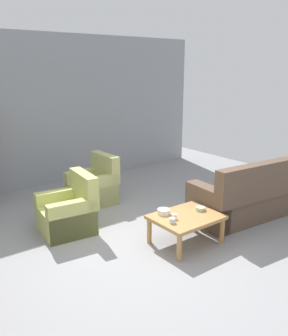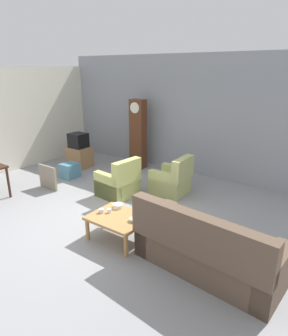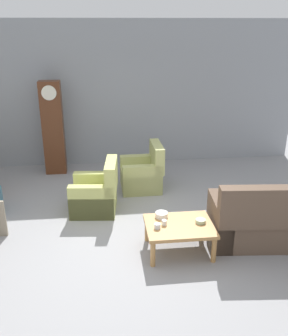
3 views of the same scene
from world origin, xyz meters
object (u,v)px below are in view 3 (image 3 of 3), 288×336
object	(u,v)px
cup_white_porcelain	(164,223)
cup_blue_rimmed	(157,226)
armchair_olive_far	(143,174)
bowl_shallow_green	(201,221)
coffee_table_wood	(179,228)
grandfather_clock	(53,128)
armchair_olive_near	(96,195)
bowl_white_stacked	(162,215)
couch_floral	(283,221)

from	to	relation	value
cup_white_porcelain	cup_blue_rimmed	distance (m)	0.14
armchair_olive_far	bowl_shallow_green	bearing A→B (deg)	-75.48
cup_white_porcelain	armchair_olive_far	bearing A→B (deg)	91.23
coffee_table_wood	bowl_shallow_green	xyz separation A→B (m)	(0.31, 0.02, 0.09)
coffee_table_wood	grandfather_clock	bearing A→B (deg)	121.81
armchair_olive_near	bowl_white_stacked	bearing A→B (deg)	-50.13
grandfather_clock	cup_blue_rimmed	size ratio (longest dim) A/B	22.83
cup_blue_rimmed	couch_floral	bearing A→B (deg)	3.60
grandfather_clock	bowl_shallow_green	distance (m)	4.13
couch_floral	cup_white_porcelain	distance (m)	1.80
armchair_olive_near	cup_blue_rimmed	world-z (taller)	armchair_olive_near
couch_floral	bowl_white_stacked	xyz separation A→B (m)	(-1.80, 0.19, 0.11)
couch_floral	bowl_shallow_green	distance (m)	1.27
coffee_table_wood	bowl_white_stacked	bearing A→B (deg)	131.13
coffee_table_wood	bowl_shallow_green	bearing A→B (deg)	3.99
couch_floral	cup_blue_rimmed	xyz separation A→B (m)	(-1.91, -0.12, 0.11)
cup_white_porcelain	bowl_shallow_green	size ratio (longest dim) A/B	0.49
cup_blue_rimmed	bowl_shallow_green	bearing A→B (deg)	7.65
armchair_olive_far	bowl_white_stacked	xyz separation A→B (m)	(0.05, -2.00, 0.16)
coffee_table_wood	cup_blue_rimmed	size ratio (longest dim) A/B	10.95
armchair_olive_near	armchair_olive_far	xyz separation A→B (m)	(0.92, 0.85, 0.00)
coffee_table_wood	cup_blue_rimmed	world-z (taller)	cup_blue_rimmed
cup_white_porcelain	bowl_shallow_green	xyz separation A→B (m)	(0.53, 0.00, -0.01)
bowl_shallow_green	grandfather_clock	bearing A→B (deg)	125.69
grandfather_clock	bowl_shallow_green	world-z (taller)	grandfather_clock
armchair_olive_near	coffee_table_wood	bearing A→B (deg)	-49.90
coffee_table_wood	armchair_olive_near	bearing A→B (deg)	130.10
armchair_olive_far	bowl_shallow_green	size ratio (longest dim) A/B	6.17
armchair_olive_far	grandfather_clock	size ratio (longest dim) A/B	0.46
armchair_olive_near	cup_white_porcelain	world-z (taller)	armchair_olive_near
armchair_olive_near	cup_white_porcelain	distance (m)	1.70
coffee_table_wood	cup_white_porcelain	xyz separation A→B (m)	(-0.22, 0.02, 0.10)
bowl_white_stacked	armchair_olive_far	bearing A→B (deg)	91.31
cup_white_porcelain	bowl_white_stacked	world-z (taller)	same
couch_floral	bowl_white_stacked	size ratio (longest dim) A/B	11.72
armchair_olive_far	bowl_shallow_green	xyz separation A→B (m)	(0.58, -2.23, 0.15)
couch_floral	armchair_olive_far	world-z (taller)	couch_floral
bowl_white_stacked	bowl_shallow_green	xyz separation A→B (m)	(0.53, -0.23, -0.01)
couch_floral	armchair_olive_far	bearing A→B (deg)	130.06
armchair_olive_near	bowl_shallow_green	xyz separation A→B (m)	(1.49, -1.38, 0.15)
coffee_table_wood	grandfather_clock	size ratio (longest dim) A/B	0.48
couch_floral	cup_white_porcelain	size ratio (longest dim) A/B	29.52
grandfather_clock	coffee_table_wood	bearing A→B (deg)	-58.19
armchair_olive_far	bowl_shallow_green	world-z (taller)	armchair_olive_far
grandfather_clock	bowl_white_stacked	size ratio (longest dim) A/B	10.81
couch_floral	armchair_olive_near	world-z (taller)	couch_floral
coffee_table_wood	bowl_shallow_green	distance (m)	0.33
armchair_olive_near	coffee_table_wood	size ratio (longest dim) A/B	0.96
couch_floral	bowl_white_stacked	bearing A→B (deg)	173.84
grandfather_clock	bowl_shallow_green	xyz separation A→B (m)	(2.39, -3.32, -0.55)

